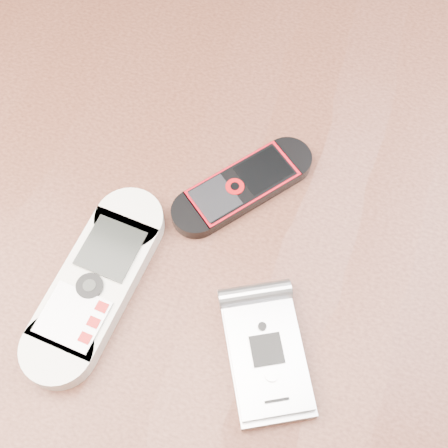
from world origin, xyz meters
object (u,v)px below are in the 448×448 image
nokia_white (96,283)px  nokia_black_red (243,186)px  motorola_razr (267,356)px  table (219,274)px

nokia_white → nokia_black_red: nokia_white is taller
nokia_white → nokia_black_red: 0.15m
nokia_black_red → motorola_razr: (0.06, -0.14, 0.00)m
table → motorola_razr: motorola_razr is taller
table → nokia_white: size_ratio=6.82×
motorola_razr → nokia_black_red: bearing=86.9°
nokia_black_red → nokia_white: bearing=-86.2°
nokia_black_red → motorola_razr: size_ratio=1.24×
nokia_white → motorola_razr: nokia_white is taller
motorola_razr → table: bearing=99.0°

